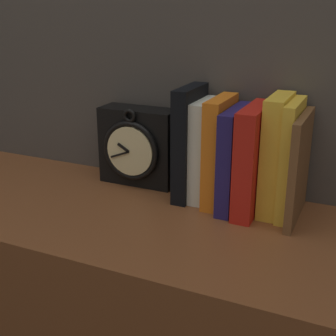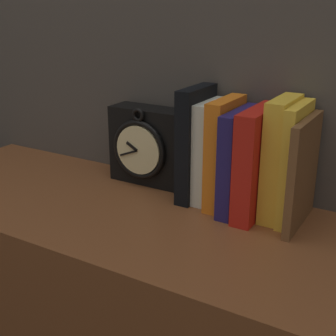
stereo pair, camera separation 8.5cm
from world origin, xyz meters
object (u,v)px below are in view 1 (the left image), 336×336
(book_slot5_yellow, at_px, (276,155))
(book_slot7_brown, at_px, (299,168))
(book_slot1_white, at_px, (205,150))
(book_slot3_navy, at_px, (234,159))
(book_slot0_black, at_px, (190,143))
(book_slot6_yellow, at_px, (291,159))
(book_slot4_red, at_px, (253,160))
(book_slot2_orange, at_px, (219,151))
(clock, at_px, (138,146))

(book_slot5_yellow, bearing_deg, book_slot7_brown, -20.43)
(book_slot1_white, relative_size, book_slot3_navy, 1.03)
(book_slot3_navy, bearing_deg, book_slot0_black, 173.44)
(book_slot7_brown, bearing_deg, book_slot6_yellow, 143.32)
(book_slot3_navy, relative_size, book_slot6_yellow, 0.90)
(book_slot3_navy, bearing_deg, book_slot7_brown, -2.88)
(book_slot1_white, relative_size, book_slot4_red, 0.99)
(book_slot5_yellow, height_order, book_slot6_yellow, book_slot5_yellow)
(book_slot6_yellow, bearing_deg, book_slot5_yellow, 173.16)
(book_slot1_white, relative_size, book_slot6_yellow, 0.93)
(book_slot0_black, xyz_separation_m, book_slot1_white, (0.03, 0.01, -0.01))
(book_slot0_black, xyz_separation_m, book_slot3_navy, (0.10, -0.01, -0.02))
(book_slot2_orange, bearing_deg, book_slot3_navy, -14.13)
(book_slot6_yellow, bearing_deg, book_slot0_black, 179.13)
(book_slot0_black, bearing_deg, book_slot3_navy, -6.56)
(book_slot1_white, distance_m, book_slot5_yellow, 0.15)
(book_slot0_black, height_order, book_slot4_red, book_slot0_black)
(clock, distance_m, book_slot6_yellow, 0.34)
(book_slot1_white, bearing_deg, book_slot2_orange, -12.99)
(book_slot0_black, distance_m, book_slot2_orange, 0.07)
(book_slot1_white, bearing_deg, book_slot0_black, -170.79)
(book_slot6_yellow, bearing_deg, book_slot7_brown, -36.68)
(book_slot0_black, bearing_deg, book_slot5_yellow, 0.12)
(book_slot2_orange, xyz_separation_m, book_slot7_brown, (0.16, -0.01, -0.01))
(book_slot6_yellow, bearing_deg, clock, 175.68)
(book_slot2_orange, xyz_separation_m, book_slot4_red, (0.07, -0.01, -0.00))
(book_slot0_black, height_order, book_slot1_white, book_slot0_black)
(book_slot2_orange, height_order, book_slot4_red, book_slot2_orange)
(book_slot5_yellow, xyz_separation_m, book_slot6_yellow, (0.03, -0.00, -0.00))
(book_slot2_orange, xyz_separation_m, book_slot6_yellow, (0.14, -0.00, 0.00))
(book_slot0_black, bearing_deg, book_slot1_white, 9.21)
(book_slot0_black, distance_m, book_slot6_yellow, 0.21)
(book_slot4_red, height_order, book_slot6_yellow, book_slot6_yellow)
(clock, xyz_separation_m, book_slot2_orange, (0.20, -0.03, 0.02))
(book_slot4_red, relative_size, book_slot5_yellow, 0.91)
(book_slot7_brown, bearing_deg, book_slot5_yellow, 159.57)
(book_slot0_black, bearing_deg, book_slot2_orange, -2.54)
(book_slot0_black, relative_size, book_slot7_brown, 1.15)
(clock, xyz_separation_m, book_slot4_red, (0.27, -0.04, 0.02))
(book_slot3_navy, xyz_separation_m, book_slot5_yellow, (0.08, 0.01, 0.01))
(clock, distance_m, book_slot4_red, 0.27)
(clock, height_order, book_slot5_yellow, book_slot5_yellow)
(book_slot6_yellow, relative_size, book_slot7_brown, 1.10)
(book_slot2_orange, bearing_deg, book_slot4_red, -10.08)
(book_slot0_black, xyz_separation_m, book_slot5_yellow, (0.18, 0.00, -0.00))
(book_slot4_red, height_order, book_slot5_yellow, book_slot5_yellow)
(book_slot4_red, distance_m, book_slot6_yellow, 0.07)
(book_slot1_white, relative_size, book_slot2_orange, 0.96)
(book_slot4_red, bearing_deg, book_slot6_yellow, 10.44)
(book_slot2_orange, distance_m, book_slot6_yellow, 0.14)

